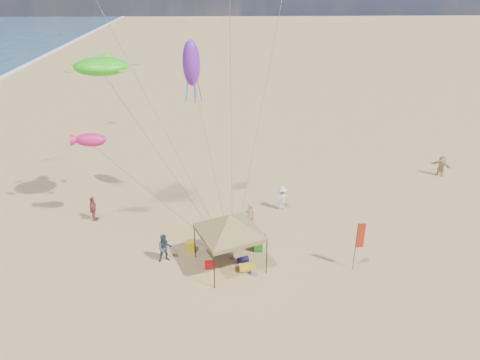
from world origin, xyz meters
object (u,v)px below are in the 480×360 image
(cooler_red, at_px, (210,265))
(person_near_b, at_px, (165,248))
(feather_flag, at_px, (359,239))
(beach_cart, at_px, (248,267))
(person_near_c, at_px, (282,198))
(chair_yellow, at_px, (190,246))
(person_near_a, at_px, (250,215))
(cooler_blue, at_px, (262,238))
(canopy_tent, at_px, (229,217))
(chair_green, at_px, (258,245))
(person_far_c, at_px, (441,166))
(person_far_a, at_px, (93,209))

(cooler_red, bearing_deg, person_near_b, 164.10)
(feather_flag, relative_size, person_near_b, 1.75)
(beach_cart, relative_size, person_near_c, 0.52)
(chair_yellow, bearing_deg, person_near_a, 38.34)
(cooler_blue, distance_m, person_near_c, 4.36)
(person_near_a, bearing_deg, cooler_red, 51.27)
(cooler_red, relative_size, chair_yellow, 0.77)
(canopy_tent, relative_size, chair_green, 8.20)
(feather_flag, distance_m, chair_green, 5.98)
(beach_cart, xyz_separation_m, person_far_c, (16.22, 12.26, 0.67))
(canopy_tent, distance_m, chair_green, 3.61)
(feather_flag, height_order, person_near_a, feather_flag)
(feather_flag, height_order, cooler_red, feather_flag)
(canopy_tent, distance_m, cooler_blue, 4.40)
(feather_flag, xyz_separation_m, person_near_c, (-3.38, 7.07, -1.17))
(canopy_tent, height_order, person_near_a, canopy_tent)
(person_near_a, bearing_deg, cooler_blue, 99.31)
(cooler_blue, xyz_separation_m, person_far_c, (15.20, 9.21, 0.68))
(chair_green, bearing_deg, chair_yellow, 179.84)
(feather_flag, relative_size, person_far_c, 1.76)
(canopy_tent, xyz_separation_m, person_near_a, (1.35, 4.36, -2.40))
(person_far_a, bearing_deg, person_near_a, -91.88)
(feather_flag, xyz_separation_m, cooler_blue, (-5.07, 3.11, -1.84))
(canopy_tent, height_order, chair_yellow, canopy_tent)
(canopy_tent, xyz_separation_m, beach_cart, (0.99, -0.53, -2.99))
(beach_cart, xyz_separation_m, person_near_b, (-4.70, 1.06, 0.67))
(feather_flag, bearing_deg, beach_cart, 179.40)
(person_near_c, height_order, person_far_c, person_near_c)
(person_far_c, bearing_deg, beach_cart, -99.53)
(beach_cart, height_order, person_far_a, person_far_a)
(person_near_b, relative_size, person_near_c, 1.00)
(chair_yellow, height_order, person_near_b, person_near_b)
(cooler_blue, xyz_separation_m, chair_yellow, (-4.35, -1.07, 0.16))
(cooler_red, bearing_deg, beach_cart, -8.67)
(cooler_blue, height_order, person_near_a, person_near_a)
(person_far_a, bearing_deg, beach_cart, -116.83)
(canopy_tent, distance_m, chair_yellow, 3.96)
(person_near_a, relative_size, person_near_b, 0.91)
(feather_flag, bearing_deg, chair_green, 159.34)
(person_near_b, bearing_deg, chair_green, -3.32)
(chair_green, height_order, person_far_c, person_far_c)
(chair_yellow, distance_m, person_near_a, 4.73)
(cooler_blue, relative_size, chair_yellow, 0.77)
(cooler_red, height_order, person_far_a, person_far_a)
(cooler_red, relative_size, person_far_a, 0.31)
(person_near_b, distance_m, person_near_c, 9.50)
(cooler_red, distance_m, person_near_a, 5.23)
(chair_green, bearing_deg, person_near_c, 68.41)
(feather_flag, relative_size, cooler_blue, 5.64)
(beach_cart, distance_m, person_near_b, 4.87)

